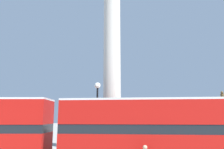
# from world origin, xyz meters

# --- Properties ---
(monument_column) EXTENTS (5.84, 5.84, 21.12)m
(monument_column) POSITION_xyz_m (0.00, 0.00, 5.82)
(monument_column) COLOR beige
(monument_column) RESTS_ON ground_plane
(bus_b) EXTENTS (10.73, 3.00, 4.30)m
(bus_b) POSITION_xyz_m (2.68, -6.05, 2.38)
(bus_b) COLOR #B7140F
(bus_b) RESTS_ON ground_plane
(street_lamp) EXTENTS (0.46, 0.46, 5.81)m
(street_lamp) POSITION_xyz_m (-0.85, -3.51, 3.46)
(street_lamp) COLOR black
(street_lamp) RESTS_ON ground_plane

